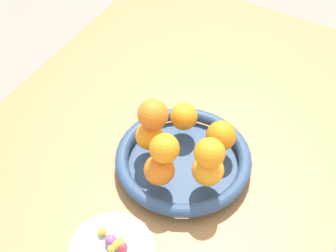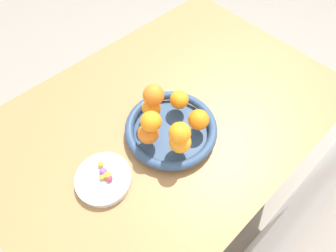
# 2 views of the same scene
# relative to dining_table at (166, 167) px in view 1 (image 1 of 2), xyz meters

# --- Properties ---
(dining_table) EXTENTS (1.10, 0.76, 0.74)m
(dining_table) POSITION_rel_dining_table_xyz_m (0.00, 0.00, 0.00)
(dining_table) COLOR #9E7042
(dining_table) RESTS_ON ground_plane
(fruit_bowl) EXTENTS (0.27, 0.27, 0.04)m
(fruit_bowl) POSITION_rel_dining_table_xyz_m (0.04, 0.06, 0.11)
(fruit_bowl) COLOR navy
(fruit_bowl) RESTS_ON dining_table
(orange_0) EXTENTS (0.06, 0.06, 0.06)m
(orange_0) POSITION_rel_dining_table_xyz_m (-0.02, 0.03, 0.16)
(orange_0) COLOR orange
(orange_0) RESTS_ON fruit_bowl
(orange_1) EXTENTS (0.05, 0.05, 0.05)m
(orange_1) POSITION_rel_dining_table_xyz_m (0.06, -0.01, 0.16)
(orange_1) COLOR orange
(orange_1) RESTS_ON fruit_bowl
(orange_2) EXTENTS (0.06, 0.06, 0.06)m
(orange_2) POSITION_rel_dining_table_xyz_m (0.12, 0.05, 0.16)
(orange_2) COLOR orange
(orange_2) RESTS_ON fruit_bowl
(orange_3) EXTENTS (0.06, 0.06, 0.06)m
(orange_3) POSITION_rel_dining_table_xyz_m (0.07, 0.13, 0.16)
(orange_3) COLOR orange
(orange_3) RESTS_ON fruit_bowl
(orange_4) EXTENTS (0.06, 0.06, 0.06)m
(orange_4) POSITION_rel_dining_table_xyz_m (-0.01, 0.11, 0.16)
(orange_4) COLOR orange
(orange_4) RESTS_ON fruit_bowl
(orange_5) EXTENTS (0.05, 0.05, 0.05)m
(orange_5) POSITION_rel_dining_table_xyz_m (0.11, 0.06, 0.21)
(orange_5) COLOR orange
(orange_5) RESTS_ON orange_2
(orange_6) EXTENTS (0.06, 0.06, 0.06)m
(orange_6) POSITION_rel_dining_table_xyz_m (0.05, -0.00, 0.21)
(orange_6) COLOR orange
(orange_6) RESTS_ON orange_1
(orange_7) EXTENTS (0.06, 0.06, 0.06)m
(orange_7) POSITION_rel_dining_table_xyz_m (0.08, 0.13, 0.22)
(orange_7) COLOR orange
(orange_7) RESTS_ON orange_3
(candy_ball_0) EXTENTS (0.02, 0.02, 0.02)m
(candy_ball_0) POSITION_rel_dining_table_xyz_m (0.27, 0.07, 0.12)
(candy_ball_0) COLOR #C6384C
(candy_ball_0) RESTS_ON candy_dish
(candy_ball_1) EXTENTS (0.02, 0.02, 0.02)m
(candy_ball_1) POSITION_rel_dining_table_xyz_m (0.27, 0.06, 0.12)
(candy_ball_1) COLOR gold
(candy_ball_1) RESTS_ON candy_dish
(candy_ball_2) EXTENTS (0.01, 0.01, 0.01)m
(candy_ball_2) POSITION_rel_dining_table_xyz_m (0.28, 0.05, 0.12)
(candy_ball_2) COLOR gold
(candy_ball_2) RESTS_ON candy_dish
(candy_ball_3) EXTENTS (0.02, 0.02, 0.02)m
(candy_ball_3) POSITION_rel_dining_table_xyz_m (0.26, 0.02, 0.12)
(candy_ball_3) COLOR gold
(candy_ball_3) RESTS_ON candy_dish
(candy_ball_4) EXTENTS (0.02, 0.02, 0.02)m
(candy_ball_4) POSITION_rel_dining_table_xyz_m (0.27, 0.04, 0.12)
(candy_ball_4) COLOR #8C4C99
(candy_ball_4) RESTS_ON candy_dish
(candy_ball_5) EXTENTS (0.02, 0.02, 0.02)m
(candy_ball_5) POSITION_rel_dining_table_xyz_m (0.26, 0.06, 0.12)
(candy_ball_5) COLOR gold
(candy_ball_5) RESTS_ON candy_dish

